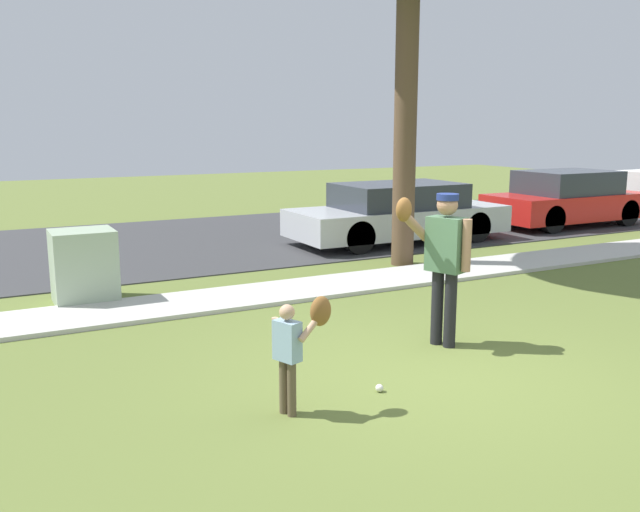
# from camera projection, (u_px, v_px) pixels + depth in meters

# --- Properties ---
(ground_plane) EXTENTS (48.00, 48.00, 0.00)m
(ground_plane) POSITION_uv_depth(u_px,v_px,m) (286.00, 295.00, 9.91)
(ground_plane) COLOR olive
(sidewalk_strip) EXTENTS (36.00, 1.20, 0.06)m
(sidewalk_strip) POSITION_uv_depth(u_px,v_px,m) (283.00, 292.00, 9.99)
(sidewalk_strip) COLOR beige
(sidewalk_strip) RESTS_ON ground
(road_surface) EXTENTS (36.00, 6.80, 0.02)m
(road_surface) POSITION_uv_depth(u_px,v_px,m) (185.00, 242.00, 14.34)
(road_surface) COLOR #38383A
(road_surface) RESTS_ON ground
(person_adult) EXTENTS (0.82, 0.57, 1.71)m
(person_adult) POSITION_uv_depth(u_px,v_px,m) (442.00, 252.00, 7.44)
(person_adult) COLOR black
(person_adult) RESTS_ON ground
(person_child) EXTENTS (0.53, 0.33, 1.02)m
(person_child) POSITION_uv_depth(u_px,v_px,m) (297.00, 339.00, 5.75)
(person_child) COLOR brown
(person_child) RESTS_ON ground
(baseball) EXTENTS (0.07, 0.07, 0.07)m
(baseball) POSITION_uv_depth(u_px,v_px,m) (379.00, 388.00, 6.32)
(baseball) COLOR white
(baseball) RESTS_ON ground
(utility_cabinet) EXTENTS (0.84, 0.74, 1.02)m
(utility_cabinet) POSITION_uv_depth(u_px,v_px,m) (84.00, 266.00, 9.44)
(utility_cabinet) COLOR #9EB293
(utility_cabinet) RESTS_ON ground
(parked_sedan_silver) EXTENTS (4.60, 1.80, 1.23)m
(parked_sedan_silver) POSITION_uv_depth(u_px,v_px,m) (398.00, 213.00, 14.19)
(parked_sedan_silver) COLOR silver
(parked_sedan_silver) RESTS_ON road_surface
(parked_hatchback_red) EXTENTS (4.00, 1.75, 1.33)m
(parked_hatchback_red) POSITION_uv_depth(u_px,v_px,m) (566.00, 199.00, 16.50)
(parked_hatchback_red) COLOR red
(parked_hatchback_red) RESTS_ON road_surface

